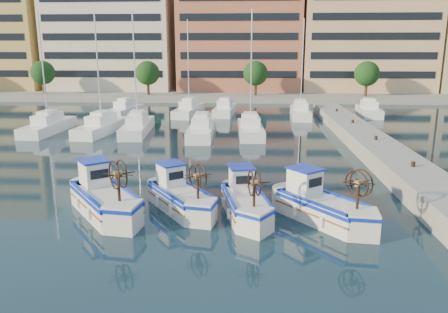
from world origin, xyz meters
TOP-DOWN VIEW (x-y plane):
  - ground at (0.00, 0.00)m, footprint 300.00×300.00m
  - quay at (13.00, 8.00)m, footprint 3.00×60.00m
  - waterfront at (9.23, 65.04)m, footprint 180.00×40.00m
  - yacht_marina at (-2.54, 27.70)m, footprint 37.01×22.86m
  - fishing_boat_a at (-3.79, 0.45)m, footprint 4.62×5.13m
  - fishing_boat_b at (-0.12, 1.23)m, footprint 3.98×4.58m
  - fishing_boat_c at (3.18, 0.66)m, footprint 2.71×4.64m
  - fishing_boat_d at (6.76, 0.18)m, footprint 4.37×4.75m

SIDE VIEW (x-z plane):
  - ground at x=0.00m, z-range 0.00..0.00m
  - yacht_marina at x=-2.54m, z-range -5.22..6.28m
  - quay at x=13.00m, z-range 0.00..1.20m
  - fishing_boat_c at x=3.18m, z-range -0.63..2.18m
  - fishing_boat_b at x=-0.12m, z-range -0.63..2.19m
  - fishing_boat_d at x=6.76m, z-range -0.67..2.31m
  - fishing_boat_a at x=-3.79m, z-range -0.72..2.47m
  - waterfront at x=9.23m, z-range -1.70..23.90m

